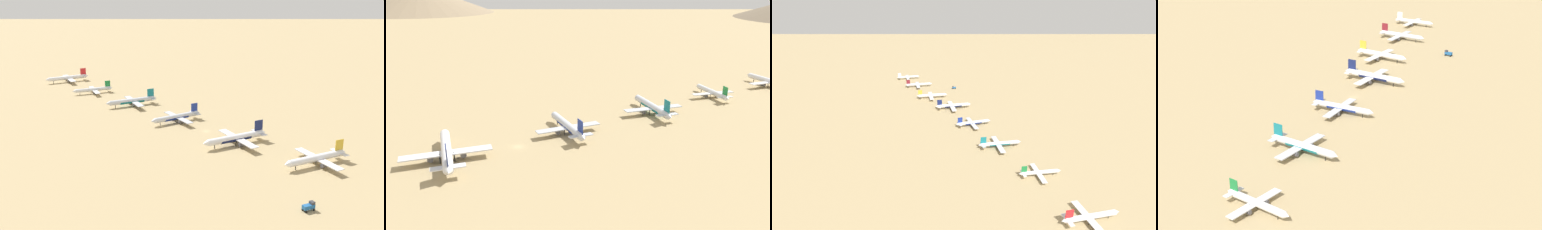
% 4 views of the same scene
% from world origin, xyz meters
% --- Properties ---
extents(ground_plane, '(2193.44, 2193.44, 0.00)m').
position_xyz_m(ground_plane, '(0.00, 0.00, 0.00)').
color(ground_plane, tan).
extents(parked_jet_1, '(33.00, 27.05, 9.58)m').
position_xyz_m(parked_jet_1, '(17.89, -128.94, 3.22)').
color(parked_jet_1, silver).
rests_on(parked_jet_1, ground).
extents(parked_jet_2, '(39.57, 32.36, 11.44)m').
position_xyz_m(parked_jet_2, '(9.52, -77.60, 3.81)').
color(parked_jet_2, silver).
rests_on(parked_jet_2, ground).
extents(parked_jet_3, '(37.75, 30.65, 10.89)m').
position_xyz_m(parked_jet_3, '(4.65, -25.65, 3.62)').
color(parked_jet_3, silver).
rests_on(parked_jet_3, ground).
extents(parked_jet_4, '(42.68, 34.83, 12.32)m').
position_xyz_m(parked_jet_4, '(0.24, 28.66, 4.10)').
color(parked_jet_4, white).
rests_on(parked_jet_4, ground).
extents(parked_jet_5, '(39.88, 32.61, 11.53)m').
position_xyz_m(parked_jet_5, '(-13.95, 75.08, 3.88)').
color(parked_jet_5, white).
rests_on(parked_jet_5, ground).
extents(parked_jet_6, '(39.24, 32.02, 11.32)m').
position_xyz_m(parked_jet_6, '(-19.78, 130.73, 3.81)').
color(parked_jet_6, silver).
rests_on(parked_jet_6, ground).
extents(parked_jet_7, '(35.60, 29.00, 10.26)m').
position_xyz_m(parked_jet_7, '(-26.38, 179.09, 3.46)').
color(parked_jet_7, silver).
rests_on(parked_jet_7, ground).
extents(service_truck, '(5.54, 3.57, 3.90)m').
position_xyz_m(service_truck, '(26.05, 104.35, 2.08)').
color(service_truck, '#1E5999').
rests_on(service_truck, ground).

